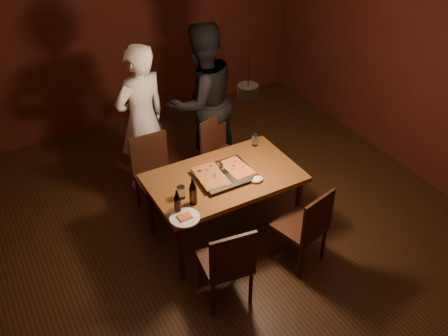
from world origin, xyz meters
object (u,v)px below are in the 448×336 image
chair_near_left (228,260)px  chair_far_left (153,167)px  diner_dark (202,101)px  chair_near_right (307,222)px  dining_table (224,182)px  plate_slice (185,218)px  chair_far_right (220,147)px  pendant_lamp (248,89)px  beer_bottle_b (193,192)px  diner_white (142,119)px  beer_bottle_a (177,202)px  pizza_tray (225,175)px

chair_near_left → chair_far_left: bearing=99.1°
diner_dark → chair_near_right: bearing=84.1°
dining_table → plate_slice: (-0.62, -0.38, 0.08)m
chair_far_right → diner_dark: (0.00, 0.43, 0.40)m
diner_dark → chair_far_right: bearing=81.4°
chair_far_right → pendant_lamp: 1.58m
beer_bottle_b → plate_slice: bearing=-137.2°
chair_near_left → diner_white: (0.06, 2.05, 0.35)m
beer_bottle_a → plate_slice: (0.01, -0.11, -0.11)m
dining_table → chair_near_left: size_ratio=3.09×
pizza_tray → pendant_lamp: size_ratio=0.50×
chair_near_right → diner_dark: (-0.09, 1.97, 0.40)m
diner_white → pendant_lamp: 1.74m
chair_near_right → diner_dark: diner_dark is taller
chair_near_right → pendant_lamp: bearing=107.6°
beer_bottle_a → beer_bottle_b: (0.18, 0.04, 0.02)m
plate_slice → beer_bottle_b: bearing=42.8°
chair_far_left → plate_slice: chair_far_left is taller
plate_slice → dining_table: bearing=31.6°
pendant_lamp → dining_table: bearing=120.3°
chair_near_left → pizza_tray: size_ratio=0.88×
dining_table → diner_dark: size_ratio=0.80×
beer_bottle_b → plate_slice: (-0.16, -0.15, -0.13)m
pizza_tray → diner_white: diner_white is taller
chair_far_left → pendant_lamp: bearing=122.4°
dining_table → chair_far_right: 0.87m
beer_bottle_a → beer_bottle_b: size_ratio=0.86×
chair_far_left → diner_white: (0.08, 0.45, 0.35)m
chair_near_right → beer_bottle_b: size_ratio=1.84×
pendant_lamp → beer_bottle_a: bearing=-175.4°
dining_table → chair_far_left: 0.90m
pizza_tray → diner_white: size_ratio=0.31×
diner_dark → pendant_lamp: pendant_lamp is taller
plate_slice → diner_dark: bearing=57.7°
chair_far_left → beer_bottle_a: (-0.18, -1.04, 0.33)m
chair_near_right → pendant_lamp: 1.39m
chair_far_left → pendant_lamp: pendant_lamp is taller
chair_near_left → beer_bottle_a: 0.68m
diner_dark → dining_table: bearing=64.0°
chair_near_left → pizza_tray: (0.43, 0.81, 0.24)m
diner_white → diner_dark: bearing=162.7°
chair_far_left → pendant_lamp: size_ratio=0.44×
chair_far_left → pizza_tray: bearing=122.0°
chair_far_left → diner_dark: diner_dark is taller
beer_bottle_a → diner_white: (0.26, 1.49, 0.02)m
chair_far_right → beer_bottle_b: bearing=30.5°
chair_far_left → pendant_lamp: (0.57, -0.98, 1.22)m
beer_bottle_b → beer_bottle_a: bearing=-168.0°
diner_white → plate_slice: bearing=65.9°
chair_far_left → dining_table: bearing=122.4°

